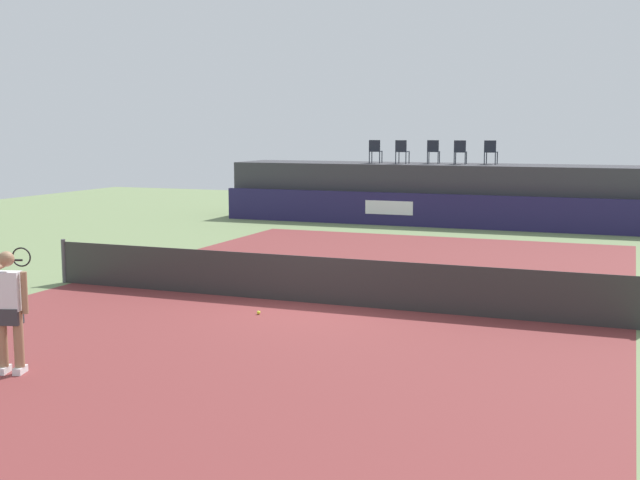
% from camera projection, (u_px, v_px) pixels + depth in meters
% --- Properties ---
extents(ground_plane, '(48.00, 48.00, 0.00)m').
position_uv_depth(ground_plane, '(363.00, 278.00, 18.99)').
color(ground_plane, '#6B7F51').
extents(court_inner, '(12.00, 22.00, 0.00)m').
position_uv_depth(court_inner, '(317.00, 303.00, 16.22)').
color(court_inner, maroon).
rests_on(court_inner, ground).
extents(sponsor_wall, '(18.00, 0.22, 1.20)m').
position_uv_depth(sponsor_wall, '(455.00, 211.00, 28.61)').
color(sponsor_wall, '#231E4C').
rests_on(sponsor_wall, ground).
extents(spectator_platform, '(18.00, 2.80, 2.20)m').
position_uv_depth(spectator_platform, '(466.00, 194.00, 30.20)').
color(spectator_platform, '#38383D').
rests_on(spectator_platform, ground).
extents(spectator_chair_far_left, '(0.47, 0.47, 0.89)m').
position_uv_depth(spectator_chair_far_left, '(375.00, 150.00, 31.04)').
color(spectator_chair_far_left, '#1E232D').
rests_on(spectator_chair_far_left, spectator_platform).
extents(spectator_chair_left, '(0.46, 0.46, 0.89)m').
position_uv_depth(spectator_chair_left, '(402.00, 151.00, 30.53)').
color(spectator_chair_left, '#1E232D').
rests_on(spectator_chair_left, spectator_platform).
extents(spectator_chair_center, '(0.48, 0.48, 0.89)m').
position_uv_depth(spectator_chair_center, '(433.00, 151.00, 30.61)').
color(spectator_chair_center, '#1E232D').
rests_on(spectator_chair_center, spectator_platform).
extents(spectator_chair_right, '(0.47, 0.47, 0.89)m').
position_uv_depth(spectator_chair_right, '(460.00, 151.00, 30.00)').
color(spectator_chair_right, '#1E232D').
rests_on(spectator_chair_right, spectator_platform).
extents(spectator_chair_far_right, '(0.45, 0.45, 0.89)m').
position_uv_depth(spectator_chair_far_right, '(491.00, 151.00, 29.87)').
color(spectator_chair_far_right, '#1E232D').
rests_on(spectator_chair_far_right, spectator_platform).
extents(tennis_net, '(12.40, 0.02, 0.95)m').
position_uv_depth(tennis_net, '(317.00, 280.00, 16.16)').
color(tennis_net, '#2D2D2D').
rests_on(tennis_net, ground).
extents(net_post_near, '(0.10, 0.10, 1.00)m').
position_uv_depth(net_post_near, '(64.00, 261.00, 18.38)').
color(net_post_near, '#4C4C51').
rests_on(net_post_near, ground).
extents(tennis_player, '(0.93, 1.10, 1.77)m').
position_uv_depth(tennis_player, '(9.00, 307.00, 11.45)').
color(tennis_player, white).
rests_on(tennis_player, court_inner).
extents(tennis_ball, '(0.07, 0.07, 0.07)m').
position_uv_depth(tennis_ball, '(259.00, 313.00, 15.23)').
color(tennis_ball, '#D8EA33').
rests_on(tennis_ball, court_inner).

